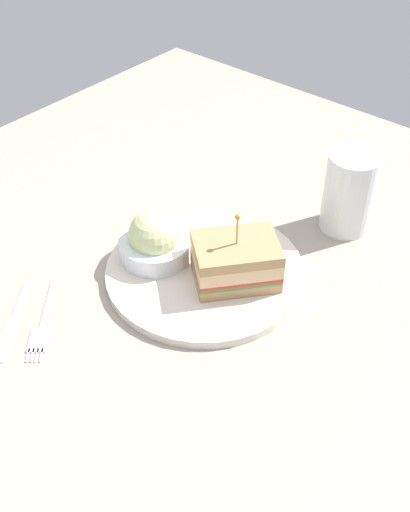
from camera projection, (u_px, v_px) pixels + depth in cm
name	position (u px, v px, depth cm)	size (l,w,h in cm)	color
ground_plane	(205.00, 280.00, 81.63)	(104.07, 104.07, 2.00)	#9E9384
plate	(205.00, 271.00, 80.60)	(25.36, 25.36, 1.16)	silver
sandwich_half_center	(236.00, 261.00, 76.98)	(12.56, 12.21, 9.90)	tan
coleslaw_bowl	(155.00, 240.00, 80.50)	(9.35, 9.35, 6.73)	white
drink_glass	(349.00, 196.00, 85.60)	(7.01, 7.01, 11.35)	gold
fork	(41.00, 329.00, 73.53)	(10.57, 9.25, 0.35)	silver
knife	(11.00, 325.00, 74.08)	(10.85, 8.66, 0.35)	silver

